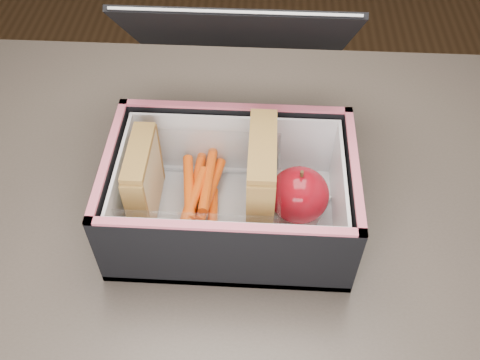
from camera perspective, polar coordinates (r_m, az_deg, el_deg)
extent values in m
cube|color=brown|center=(0.65, 6.01, -8.37)|extent=(1.20, 0.80, 0.03)
cube|color=#382D26|center=(1.26, -21.64, -2.39)|extent=(0.05, 0.05, 0.72)
cube|color=black|center=(0.65, -0.20, 15.66)|extent=(0.27, 0.13, 0.13)
cube|color=tan|center=(0.63, -10.84, -0.12)|extent=(0.01, 0.09, 0.09)
cube|color=#B25B66|center=(0.63, -10.13, -0.36)|extent=(0.01, 0.08, 0.09)
cube|color=tan|center=(0.62, -9.51, -0.17)|extent=(0.01, 0.09, 0.09)
cube|color=olive|center=(0.59, -10.81, 2.94)|extent=(0.02, 0.09, 0.01)
cube|color=tan|center=(0.60, 1.43, -0.08)|extent=(0.01, 0.10, 0.11)
cube|color=#B25B66|center=(0.61, 2.26, -0.39)|extent=(0.01, 0.10, 0.10)
cube|color=tan|center=(0.60, 3.12, -0.15)|extent=(0.01, 0.10, 0.11)
cube|color=olive|center=(0.56, 2.45, 3.72)|extent=(0.03, 0.11, 0.01)
cylinder|color=#F84E1A|center=(0.63, -5.14, -4.29)|extent=(0.02, 0.10, 0.01)
cylinder|color=#F84E1A|center=(0.63, -5.63, -3.39)|extent=(0.02, 0.10, 0.01)
cylinder|color=#F84E1A|center=(0.62, -4.98, -2.08)|extent=(0.03, 0.10, 0.01)
cylinder|color=#F84E1A|center=(0.63, -2.94, -4.42)|extent=(0.02, 0.10, 0.01)
cylinder|color=#F84E1A|center=(0.66, -4.58, 0.26)|extent=(0.02, 0.10, 0.01)
cylinder|color=#F84E1A|center=(0.64, -3.42, 0.02)|extent=(0.02, 0.10, 0.01)
cylinder|color=#F84E1A|center=(0.67, -4.77, -0.47)|extent=(0.02, 0.10, 0.01)
cylinder|color=#F84E1A|center=(0.64, -3.11, -1.02)|extent=(0.03, 0.10, 0.01)
cylinder|color=#F84E1A|center=(0.63, -5.48, -0.75)|extent=(0.03, 0.10, 0.01)
cube|color=white|center=(0.65, 5.73, -3.03)|extent=(0.09, 0.09, 0.01)
ellipsoid|color=maroon|center=(0.62, 6.32, -1.59)|extent=(0.08, 0.08, 0.06)
cylinder|color=#432E18|center=(0.59, 6.61, 0.62)|extent=(0.01, 0.01, 0.01)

